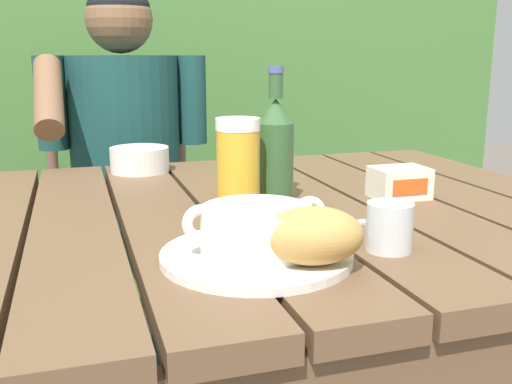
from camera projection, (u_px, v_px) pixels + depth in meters
The scene contains 13 objects.
dining_table at pixel (244, 255), 1.10m from camera, with size 1.32×0.99×0.78m.
hedge_backdrop at pixel (157, 21), 2.60m from camera, with size 3.19×0.93×2.58m.
chair_near_diner at pixel (126, 229), 1.97m from camera, with size 0.47×0.46×0.96m.
person_eating at pixel (127, 164), 1.73m from camera, with size 0.48×0.47×1.26m.
serving_plate at pixel (256, 255), 0.80m from camera, with size 0.26×0.26×0.01m.
soup_bowl at pixel (256, 228), 0.79m from camera, with size 0.20×0.15×0.07m.
bread_roll at pixel (313, 235), 0.75m from camera, with size 0.15×0.12×0.07m.
beer_glass at pixel (238, 166), 1.02m from camera, with size 0.08×0.08×0.17m.
beer_bottle at pixel (275, 149), 1.09m from camera, with size 0.07×0.07×0.25m.
water_glass_small at pixel (389, 227), 0.83m from camera, with size 0.07×0.07×0.07m.
butter_tub at pixel (399, 183), 1.14m from camera, with size 0.10×0.08×0.06m.
table_knife at pixel (321, 231), 0.92m from camera, with size 0.16×0.07×0.01m.
diner_bowl at pixel (140, 159), 1.40m from camera, with size 0.14×0.14×0.06m.
Camera 1 is at (-0.29, -1.00, 1.05)m, focal length 41.47 mm.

